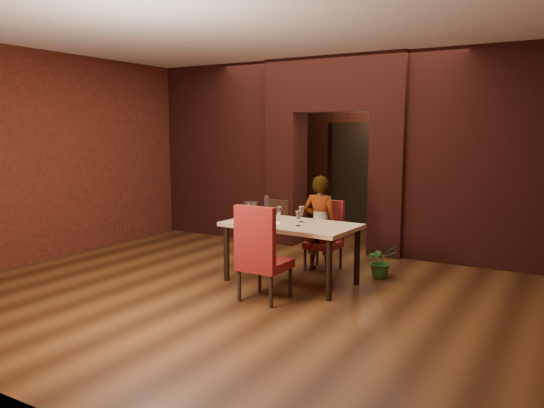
{
  "coord_description": "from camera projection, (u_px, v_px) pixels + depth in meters",
  "views": [
    {
      "loc": [
        3.6,
        -6.24,
        2.0
      ],
      "look_at": [
        -0.07,
        0.0,
        0.99
      ],
      "focal_mm": 35.0,
      "sensor_mm": 36.0,
      "label": 1
    }
  ],
  "objects": [
    {
      "name": "floor",
      "position": [
        276.0,
        274.0,
        7.41
      ],
      "size": [
        8.0,
        8.0,
        0.0
      ],
      "primitive_type": "plane",
      "color": "#442511",
      "rests_on": "ground"
    },
    {
      "name": "ceiling",
      "position": [
        277.0,
        38.0,
        6.97
      ],
      "size": [
        7.0,
        8.0,
        0.04
      ],
      "primitive_type": "cube",
      "color": "silver",
      "rests_on": "ground"
    },
    {
      "name": "wall_back",
      "position": [
        376.0,
        151.0,
        10.61
      ],
      "size": [
        7.0,
        0.04,
        3.2
      ],
      "primitive_type": "cube",
      "color": "maroon",
      "rests_on": "ground"
    },
    {
      "name": "wall_left",
      "position": [
        97.0,
        154.0,
        8.95
      ],
      "size": [
        0.04,
        8.0,
        3.2
      ],
      "primitive_type": "cube",
      "color": "maroon",
      "rests_on": "ground"
    },
    {
      "name": "pillar_left",
      "position": [
        286.0,
        178.0,
        9.44
      ],
      "size": [
        0.55,
        0.55,
        2.3
      ],
      "primitive_type": "cube",
      "color": "maroon",
      "rests_on": "ground"
    },
    {
      "name": "pillar_right",
      "position": [
        390.0,
        184.0,
        8.48
      ],
      "size": [
        0.55,
        0.55,
        2.3
      ],
      "primitive_type": "cube",
      "color": "maroon",
      "rests_on": "ground"
    },
    {
      "name": "lintel",
      "position": [
        337.0,
        85.0,
        8.74
      ],
      "size": [
        2.45,
        0.55,
        0.9
      ],
      "primitive_type": "cube",
      "color": "maroon",
      "rests_on": "ground"
    },
    {
      "name": "wing_wall_left",
      "position": [
        222.0,
        152.0,
        10.08
      ],
      "size": [
        2.28,
        0.35,
        3.2
      ],
      "primitive_type": "cube",
      "color": "maroon",
      "rests_on": "ground"
    },
    {
      "name": "wing_wall_right",
      "position": [
        485.0,
        158.0,
        7.71
      ],
      "size": [
        2.28,
        0.35,
        3.2
      ],
      "primitive_type": "cube",
      "color": "maroon",
      "rests_on": "ground"
    },
    {
      "name": "vent_panel",
      "position": [
        278.0,
        214.0,
        9.27
      ],
      "size": [
        0.4,
        0.03,
        0.5
      ],
      "primitive_type": "cube",
      "color": "#984F2C",
      "rests_on": "ground"
    },
    {
      "name": "rear_door",
      "position": [
        356.0,
        177.0,
        10.83
      ],
      "size": [
        0.9,
        0.08,
        2.1
      ],
      "primitive_type": "cube",
      "color": "black",
      "rests_on": "ground"
    },
    {
      "name": "rear_door_frame",
      "position": [
        355.0,
        177.0,
        10.8
      ],
      "size": [
        1.02,
        0.04,
        2.22
      ],
      "primitive_type": "cube",
      "color": "black",
      "rests_on": "ground"
    },
    {
      "name": "dining_table",
      "position": [
        291.0,
        253.0,
        6.97
      ],
      "size": [
        1.75,
        1.05,
        0.8
      ],
      "primitive_type": "cube",
      "rotation": [
        0.0,
        0.0,
        -0.05
      ],
      "color": "tan",
      "rests_on": "ground"
    },
    {
      "name": "chair_far",
      "position": [
        323.0,
        236.0,
        7.6
      ],
      "size": [
        0.46,
        0.46,
        1.0
      ],
      "primitive_type": "cube",
      "rotation": [
        0.0,
        0.0,
        -0.03
      ],
      "color": "maroon",
      "rests_on": "ground"
    },
    {
      "name": "chair_near",
      "position": [
        265.0,
        252.0,
        6.24
      ],
      "size": [
        0.53,
        0.53,
        1.15
      ],
      "primitive_type": "cube",
      "rotation": [
        0.0,
        0.0,
        3.12
      ],
      "color": "maroon",
      "rests_on": "ground"
    },
    {
      "name": "person_seated",
      "position": [
        320.0,
        224.0,
        7.53
      ],
      "size": [
        0.52,
        0.36,
        1.37
      ],
      "primitive_type": "imported",
      "rotation": [
        0.0,
        0.0,
        3.2
      ],
      "color": "silver",
      "rests_on": "ground"
    },
    {
      "name": "wine_glass_a",
      "position": [
        279.0,
        214.0,
        7.04
      ],
      "size": [
        0.08,
        0.08,
        0.2
      ],
      "primitive_type": null,
      "color": "white",
      "rests_on": "dining_table"
    },
    {
      "name": "wine_glass_b",
      "position": [
        302.0,
        214.0,
        6.98
      ],
      "size": [
        0.09,
        0.09,
        0.21
      ],
      "primitive_type": null,
      "color": "white",
      "rests_on": "dining_table"
    },
    {
      "name": "wine_glass_c",
      "position": [
        298.0,
        218.0,
        6.69
      ],
      "size": [
        0.08,
        0.08,
        0.2
      ],
      "primitive_type": null,
      "color": "white",
      "rests_on": "dining_table"
    },
    {
      "name": "tasting_sheet",
      "position": [
        269.0,
        222.0,
        6.96
      ],
      "size": [
        0.37,
        0.32,
        0.0
      ],
      "primitive_type": "cube",
      "rotation": [
        0.0,
        0.0,
        0.4
      ],
      "color": "white",
      "rests_on": "dining_table"
    },
    {
      "name": "wine_bucket",
      "position": [
        250.0,
        211.0,
        7.12
      ],
      "size": [
        0.2,
        0.2,
        0.25
      ],
      "primitive_type": "cylinder",
      "color": "#B9B8BF",
      "rests_on": "dining_table"
    },
    {
      "name": "water_bottle",
      "position": [
        267.0,
        207.0,
        7.26
      ],
      "size": [
        0.08,
        0.08,
        0.32
      ],
      "primitive_type": "cylinder",
      "color": "white",
      "rests_on": "dining_table"
    },
    {
      "name": "potted_plant",
      "position": [
        381.0,
        261.0,
        7.24
      ],
      "size": [
        0.54,
        0.53,
        0.46
      ],
      "primitive_type": "imported",
      "rotation": [
        0.0,
        0.0,
        0.62
      ],
      "color": "#255F20",
      "rests_on": "ground"
    }
  ]
}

